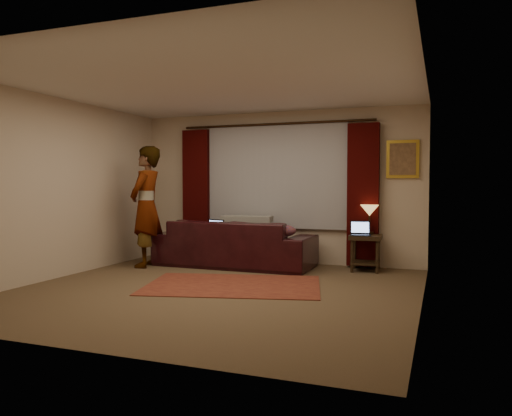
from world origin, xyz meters
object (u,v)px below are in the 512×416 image
at_px(laptop_sofa, 211,227).
at_px(sofa, 235,234).
at_px(end_table, 365,253).
at_px(laptop_table, 361,228).
at_px(person, 146,207).
at_px(tiffany_lamp, 369,219).

bearing_deg(laptop_sofa, sofa, 47.57).
height_order(end_table, laptop_table, laptop_table).
bearing_deg(laptop_table, end_table, 49.78).
distance_m(sofa, person, 1.52).
distance_m(end_table, laptop_table, 0.41).
relative_size(sofa, laptop_table, 7.82).
bearing_deg(laptop_sofa, end_table, 27.06).
bearing_deg(end_table, laptop_sofa, -169.06).
height_order(laptop_sofa, person, person).
xyz_separation_m(laptop_table, person, (-3.37, -0.71, 0.31)).
bearing_deg(laptop_table, tiffany_lamp, 59.36).
bearing_deg(person, laptop_sofa, 104.33).
relative_size(sofa, tiffany_lamp, 5.62).
relative_size(laptop_sofa, tiffany_lamp, 0.77).
bearing_deg(person, tiffany_lamp, 100.59).
bearing_deg(end_table, laptop_table, -118.63).
relative_size(laptop_sofa, laptop_table, 1.08).
relative_size(end_table, laptop_table, 1.69).
relative_size(laptop_sofa, person, 0.18).
xyz_separation_m(tiffany_lamp, person, (-3.47, -0.99, 0.19)).
relative_size(end_table, person, 0.29).
xyz_separation_m(end_table, laptop_table, (-0.06, -0.11, 0.39)).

